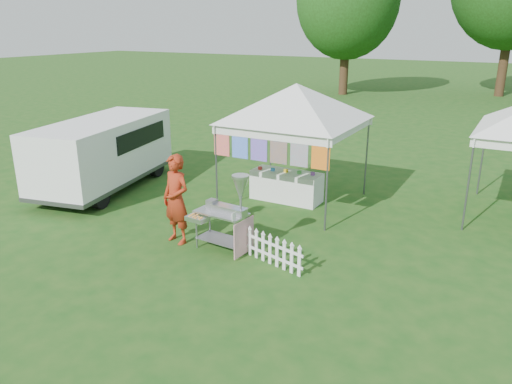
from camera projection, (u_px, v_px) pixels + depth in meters
The scene contains 7 objects.
ground at pixel (220, 252), 9.99m from camera, with size 120.00×120.00×0.00m, color #1A4D16.
canopy_main at pixel (296, 84), 11.93m from camera, with size 4.24×4.24×3.45m.
donut_cart at pixel (228, 207), 9.73m from camera, with size 1.22×0.76×1.63m.
vendor at pixel (176, 199), 10.20m from camera, with size 0.68×0.45×1.88m, color #9E2A13.
cargo_van at pixel (106, 151), 13.71m from camera, with size 2.70×4.83×1.90m.
picket_fence at pixel (270, 250), 9.43m from camera, with size 1.57×0.46×0.56m.
display_table at pixel (286, 186), 12.85m from camera, with size 1.80×0.70×0.76m, color white.
Camera 1 is at (5.04, -7.59, 4.33)m, focal length 35.00 mm.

